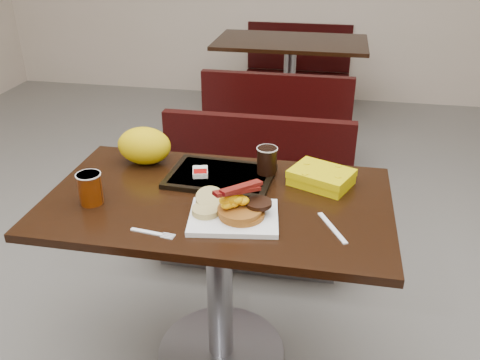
% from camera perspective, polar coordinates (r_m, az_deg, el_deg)
% --- Properties ---
extents(floor, '(6.00, 7.00, 0.01)m').
position_cam_1_polar(floor, '(2.25, -2.10, -18.89)').
color(floor, gray).
rests_on(floor, ground).
extents(table_near, '(1.20, 0.70, 0.75)m').
position_cam_1_polar(table_near, '(2.00, -2.29, -11.43)').
color(table_near, black).
rests_on(table_near, floor).
extents(bench_near_n, '(1.00, 0.46, 0.72)m').
position_cam_1_polar(bench_near_n, '(2.57, 1.17, -2.06)').
color(bench_near_n, black).
rests_on(bench_near_n, floor).
extents(table_far, '(1.20, 0.70, 0.75)m').
position_cam_1_polar(table_far, '(4.31, 5.50, 10.40)').
color(table_far, black).
rests_on(table_far, floor).
extents(bench_far_s, '(1.00, 0.46, 0.72)m').
position_cam_1_polar(bench_far_s, '(3.66, 4.36, 7.06)').
color(bench_far_s, black).
rests_on(bench_far_s, floor).
extents(bench_far_n, '(1.00, 0.46, 0.72)m').
position_cam_1_polar(bench_far_n, '(4.99, 6.33, 12.52)').
color(bench_far_n, black).
rests_on(bench_far_n, floor).
extents(platter, '(0.31, 0.26, 0.02)m').
position_cam_1_polar(platter, '(1.66, -0.71, -4.18)').
color(platter, white).
rests_on(platter, table_near).
extents(pancake_stack, '(0.17, 0.17, 0.03)m').
position_cam_1_polar(pancake_stack, '(1.64, 0.19, -3.55)').
color(pancake_stack, '#924F18').
rests_on(pancake_stack, platter).
extents(sausage_patty, '(0.10, 0.10, 0.01)m').
position_cam_1_polar(sausage_patty, '(1.64, 2.11, -2.61)').
color(sausage_patty, black).
rests_on(sausage_patty, pancake_stack).
extents(scrambled_eggs, '(0.12, 0.11, 0.05)m').
position_cam_1_polar(scrambled_eggs, '(1.63, -1.01, -2.13)').
color(scrambled_eggs, '#E5AF04').
rests_on(scrambled_eggs, pancake_stack).
extents(bacon_strips, '(0.17, 0.17, 0.01)m').
position_cam_1_polar(bacon_strips, '(1.61, -0.32, -1.10)').
color(bacon_strips, '#460507').
rests_on(bacon_strips, scrambled_eggs).
extents(muffin_bottom, '(0.12, 0.12, 0.02)m').
position_cam_1_polar(muffin_bottom, '(1.66, -3.84, -3.42)').
color(muffin_bottom, tan).
rests_on(muffin_bottom, platter).
extents(muffin_top, '(0.12, 0.12, 0.06)m').
position_cam_1_polar(muffin_top, '(1.70, -3.37, -2.10)').
color(muffin_top, tan).
rests_on(muffin_top, platter).
extents(coffee_cup_near, '(0.09, 0.09, 0.11)m').
position_cam_1_polar(coffee_cup_near, '(1.80, -16.41, -0.94)').
color(coffee_cup_near, '#7C2A04').
rests_on(coffee_cup_near, table_near).
extents(fork, '(0.15, 0.05, 0.00)m').
position_cam_1_polar(fork, '(1.62, -10.42, -5.72)').
color(fork, white).
rests_on(fork, table_near).
extents(knife, '(0.10, 0.17, 0.00)m').
position_cam_1_polar(knife, '(1.64, 10.27, -5.27)').
color(knife, white).
rests_on(knife, table_near).
extents(condiment_syrup, '(0.05, 0.05, 0.01)m').
position_cam_1_polar(condiment_syrup, '(1.88, -7.22, -0.49)').
color(condiment_syrup, '#A45707').
rests_on(condiment_syrup, table_near).
extents(condiment_ketchup, '(0.04, 0.03, 0.01)m').
position_cam_1_polar(condiment_ketchup, '(1.84, -4.22, -1.01)').
color(condiment_ketchup, '#8C0504').
rests_on(condiment_ketchup, table_near).
extents(tray, '(0.40, 0.30, 0.02)m').
position_cam_1_polar(tray, '(1.91, -2.18, 0.44)').
color(tray, black).
rests_on(tray, table_near).
extents(hashbrown_sleeve_left, '(0.07, 0.09, 0.02)m').
position_cam_1_polar(hashbrown_sleeve_left, '(1.91, -4.46, 0.90)').
color(hashbrown_sleeve_left, silver).
rests_on(hashbrown_sleeve_left, tray).
extents(coffee_cup_far, '(0.09, 0.09, 0.10)m').
position_cam_1_polar(coffee_cup_far, '(1.90, 3.03, 2.20)').
color(coffee_cup_far, black).
rests_on(coffee_cup_far, tray).
extents(clamshell, '(0.26, 0.23, 0.06)m').
position_cam_1_polar(clamshell, '(1.88, 9.08, 0.31)').
color(clamshell, '#D6C003').
rests_on(clamshell, table_near).
extents(paper_bag, '(0.23, 0.18, 0.15)m').
position_cam_1_polar(paper_bag, '(2.04, -10.64, 3.80)').
color(paper_bag, '#EDBB07').
rests_on(paper_bag, table_near).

